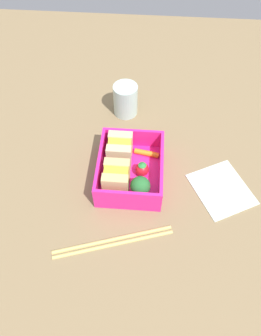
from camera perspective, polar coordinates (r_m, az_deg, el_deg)
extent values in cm
cube|color=olive|center=(65.47, 0.00, -1.91)|extent=(120.00, 120.00, 2.00)
cube|color=#F0218D|center=(64.15, 0.00, -1.10)|extent=(15.09, 12.21, 1.20)
cube|color=#F0218D|center=(62.47, -5.32, 0.67)|extent=(15.09, 0.60, 4.26)
cube|color=#F0218D|center=(61.94, 5.36, 0.01)|extent=(15.09, 0.60, 4.26)
cube|color=#F0218D|center=(57.94, -0.55, -5.42)|extent=(0.60, 11.01, 4.26)
cube|color=#F0218D|center=(66.48, 0.48, 5.36)|extent=(0.60, 11.01, 4.26)
cube|color=tan|center=(58.78, -2.66, -3.18)|extent=(1.75, 4.69, 5.33)
cube|color=yellow|center=(59.74, -2.49, -1.77)|extent=(1.75, 4.31, 4.91)
cube|color=tan|center=(60.74, -2.32, -0.41)|extent=(1.75, 4.69, 5.33)
cube|color=#D1B58A|center=(62.61, -2.03, 1.92)|extent=(1.75, 4.69, 5.33)
cube|color=yellow|center=(63.69, -1.87, 3.16)|extent=(1.75, 4.31, 4.91)
cube|color=#D1B58A|center=(64.80, -1.73, 4.36)|extent=(1.75, 4.69, 5.33)
cylinder|color=#89C366|center=(60.38, 1.67, -4.18)|extent=(1.02, 1.02, 1.46)
sphere|color=#286930|center=(58.69, 1.72, -3.14)|extent=(3.63, 3.63, 3.63)
sphere|color=red|center=(62.71, 2.05, 0.01)|extent=(2.64, 2.64, 2.64)
cone|color=#2D8B3E|center=(61.41, 2.09, 0.90)|extent=(1.59, 1.59, 0.60)
cylinder|color=orange|center=(65.96, 2.83, 2.61)|extent=(1.95, 5.07, 1.10)
cylinder|color=tan|center=(57.48, -2.95, -13.02)|extent=(6.99, 20.25, 0.70)
cylinder|color=tan|center=(57.85, -3.13, -12.19)|extent=(6.99, 20.25, 0.70)
cylinder|color=silver|center=(73.81, -0.87, 11.79)|extent=(5.36, 5.36, 7.30)
cube|color=silver|center=(65.13, 15.57, -3.53)|extent=(14.32, 13.72, 0.40)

